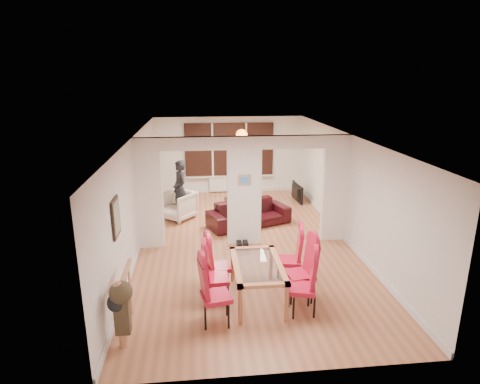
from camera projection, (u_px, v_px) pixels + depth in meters
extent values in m
cube|color=#B16B47|center=(244.00, 242.00, 9.78)|extent=(5.00, 9.00, 0.01)
cube|color=white|center=(244.00, 191.00, 9.42)|extent=(5.00, 0.18, 2.60)
cube|color=black|center=(229.00, 150.00, 13.60)|extent=(3.00, 0.08, 1.80)
cube|color=white|center=(230.00, 184.00, 13.90)|extent=(1.40, 0.08, 0.50)
sphere|color=orange|center=(242.00, 135.00, 12.36)|extent=(0.36, 0.36, 0.36)
cube|color=gray|center=(116.00, 218.00, 6.80)|extent=(0.04, 0.52, 0.67)
cube|color=#4C8CD8|center=(245.00, 180.00, 9.24)|extent=(0.30, 0.03, 0.25)
imported|color=black|center=(249.00, 214.00, 10.85)|extent=(2.37, 1.58, 0.65)
imported|color=beige|center=(177.00, 205.00, 11.30)|extent=(1.20, 1.20, 0.79)
imported|color=black|center=(180.00, 189.00, 11.30)|extent=(0.71, 0.60, 1.66)
imported|color=black|center=(294.00, 193.00, 12.93)|extent=(1.00, 0.21, 0.57)
cylinder|color=#143F19|center=(235.00, 196.00, 12.23)|extent=(0.07, 0.07, 0.27)
imported|color=#321711|center=(249.00, 198.00, 12.38)|extent=(0.21, 0.21, 0.05)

